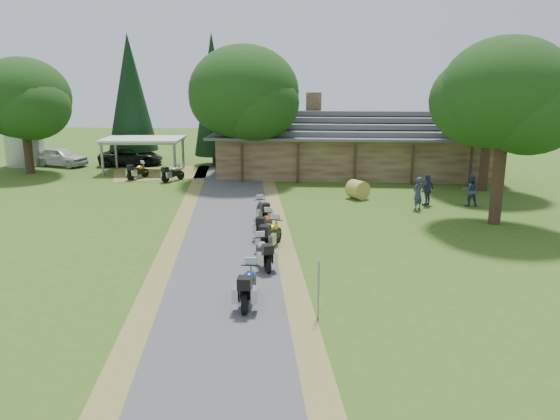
# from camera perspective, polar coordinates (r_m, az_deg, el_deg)

# --- Properties ---
(ground) EXTENTS (120.00, 120.00, 0.00)m
(ground) POSITION_cam_1_polar(r_m,az_deg,el_deg) (20.51, -5.99, -7.60)
(ground) COLOR #335A19
(ground) RESTS_ON ground
(driveway) EXTENTS (51.95, 51.95, 0.00)m
(driveway) POSITION_cam_1_polar(r_m,az_deg,el_deg) (24.30, -5.52, -4.12)
(driveway) COLOR #464649
(driveway) RESTS_ON ground
(lodge) EXTENTS (21.40, 9.40, 4.90)m
(lodge) POSITION_cam_1_polar(r_m,az_deg,el_deg) (43.15, 7.50, 7.07)
(lodge) COLOR brown
(lodge) RESTS_ON ground
(silo) EXTENTS (3.42, 3.42, 6.28)m
(silo) POSITION_cam_1_polar(r_m,az_deg,el_deg) (51.14, -25.32, 7.70)
(silo) COLOR gray
(silo) RESTS_ON ground
(carport) EXTENTS (6.42, 4.49, 2.68)m
(carport) POSITION_cam_1_polar(r_m,az_deg,el_deg) (44.91, -14.02, 5.62)
(carport) COLOR silver
(carport) RESTS_ON ground
(car_white_sedan) EXTENTS (4.20, 6.50, 2.01)m
(car_white_sedan) POSITION_cam_1_polar(r_m,az_deg,el_deg) (49.82, -21.97, 5.41)
(car_white_sedan) COLOR silver
(car_white_sedan) RESTS_ON ground
(car_dark_suv) EXTENTS (3.61, 6.17, 2.22)m
(car_dark_suv) POSITION_cam_1_polar(r_m,az_deg,el_deg) (48.38, -15.35, 5.83)
(car_dark_suv) COLOR black
(car_dark_suv) RESTS_ON ground
(motorcycle_row_a) EXTENTS (0.70, 2.10, 1.43)m
(motorcycle_row_a) POSITION_cam_1_polar(r_m,az_deg,el_deg) (18.41, -3.33, -7.72)
(motorcycle_row_a) COLOR navy
(motorcycle_row_a) RESTS_ON ground
(motorcycle_row_b) EXTENTS (1.21, 2.03, 1.32)m
(motorcycle_row_b) POSITION_cam_1_polar(r_m,az_deg,el_deg) (21.84, -1.76, -4.34)
(motorcycle_row_b) COLOR #96979D
(motorcycle_row_b) RESTS_ON ground
(motorcycle_row_c) EXTENTS (1.19, 2.17, 1.42)m
(motorcycle_row_c) POSITION_cam_1_polar(r_m,az_deg,el_deg) (24.17, -0.91, -2.40)
(motorcycle_row_c) COLOR #C1870F
(motorcycle_row_c) RESTS_ON ground
(motorcycle_row_d) EXTENTS (0.93, 1.99, 1.31)m
(motorcycle_row_d) POSITION_cam_1_polar(r_m,az_deg,el_deg) (25.82, -1.55, -1.45)
(motorcycle_row_d) COLOR #C84423
(motorcycle_row_d) RESTS_ON ground
(motorcycle_row_e) EXTENTS (1.22, 2.02, 1.31)m
(motorcycle_row_e) POSITION_cam_1_polar(r_m,az_deg,el_deg) (28.55, -1.89, 0.05)
(motorcycle_row_e) COLOR black
(motorcycle_row_e) RESTS_ON ground
(motorcycle_carport_a) EXTENTS (1.38, 1.97, 1.29)m
(motorcycle_carport_a) POSITION_cam_1_polar(r_m,az_deg,el_deg) (41.84, -14.64, 4.03)
(motorcycle_carport_a) COLOR #DDB70B
(motorcycle_carport_a) RESTS_ON ground
(motorcycle_carport_b) EXTENTS (1.52, 1.89, 1.27)m
(motorcycle_carport_b) POSITION_cam_1_polar(r_m,az_deg,el_deg) (40.41, -11.13, 3.88)
(motorcycle_carport_b) COLOR slate
(motorcycle_carport_b) RESTS_ON ground
(person_a) EXTENTS (0.77, 0.76, 2.22)m
(person_a) POSITION_cam_1_polar(r_m,az_deg,el_deg) (32.03, 14.22, 1.98)
(person_a) COLOR navy
(person_a) RESTS_ON ground
(person_b) EXTENTS (0.67, 0.51, 2.22)m
(person_b) POSITION_cam_1_polar(r_m,az_deg,el_deg) (33.80, 19.28, 2.24)
(person_b) COLOR navy
(person_b) RESTS_ON ground
(person_c) EXTENTS (0.76, 0.77, 2.20)m
(person_c) POSITION_cam_1_polar(r_m,az_deg,el_deg) (33.19, 15.18, 2.31)
(person_c) COLOR navy
(person_c) RESTS_ON ground
(hay_bale) EXTENTS (1.56, 1.54, 1.16)m
(hay_bale) POSITION_cam_1_polar(r_m,az_deg,el_deg) (34.27, 8.12, 2.12)
(hay_bale) COLOR #A2883B
(hay_bale) RESTS_ON ground
(sign_post) EXTENTS (0.35, 0.06, 1.96)m
(sign_post) POSITION_cam_1_polar(r_m,az_deg,el_deg) (17.27, 4.04, -8.28)
(sign_post) COLOR gray
(sign_post) RESTS_ON ground
(oak_lodge_left) EXTENTS (7.85, 7.85, 10.20)m
(oak_lodge_left) POSITION_cam_1_polar(r_m,az_deg,el_deg) (39.80, -3.77, 10.43)
(oak_lodge_left) COLOR #11340F
(oak_lodge_left) RESTS_ON ground
(oak_lodge_right) EXTENTS (6.71, 6.71, 10.01)m
(oak_lodge_right) POSITION_cam_1_polar(r_m,az_deg,el_deg) (38.24, 21.00, 9.27)
(oak_lodge_right) COLOR #11340F
(oak_lodge_right) RESTS_ON ground
(oak_driveway) EXTENTS (6.50, 6.50, 10.73)m
(oak_driveway) POSITION_cam_1_polar(r_m,az_deg,el_deg) (29.59, 22.36, 8.75)
(oak_driveway) COLOR #11340F
(oak_driveway) RESTS_ON ground
(oak_silo) EXTENTS (7.22, 7.22, 9.38)m
(oak_silo) POSITION_cam_1_polar(r_m,az_deg,el_deg) (46.73, -25.19, 9.17)
(oak_silo) COLOR #11340F
(oak_silo) RESTS_ON ground
(cedar_near) EXTENTS (3.34, 3.34, 10.95)m
(cedar_near) POSITION_cam_1_polar(r_m,az_deg,el_deg) (46.78, -7.02, 11.33)
(cedar_near) COLOR black
(cedar_near) RESTS_ON ground
(cedar_far) EXTENTS (4.23, 4.23, 10.97)m
(cedar_far) POSITION_cam_1_polar(r_m,az_deg,el_deg) (49.45, -15.32, 11.10)
(cedar_far) COLOR black
(cedar_far) RESTS_ON ground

